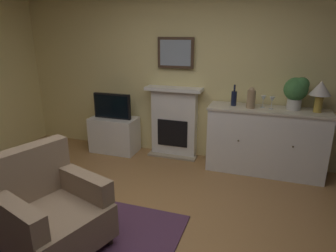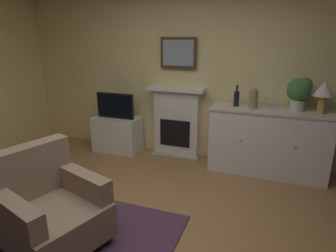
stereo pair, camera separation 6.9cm
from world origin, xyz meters
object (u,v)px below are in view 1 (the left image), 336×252
at_px(wine_glass_center, 272,100).
at_px(vase_decorative, 251,98).
at_px(tv_cabinet, 115,134).
at_px(armchair, 50,210).
at_px(sideboard_cabinet, 265,141).
at_px(tv_set, 112,106).
at_px(fireplace_unit, 174,122).
at_px(wine_bottle, 234,98).
at_px(wine_glass_left, 263,99).
at_px(framed_picture, 175,53).
at_px(table_lamp, 320,90).
at_px(potted_plant_small, 297,90).

bearing_deg(wine_glass_center, vase_decorative, -172.99).
relative_size(tv_cabinet, armchair, 0.75).
xyz_separation_m(sideboard_cabinet, wine_glass_center, (0.03, -0.02, 0.58)).
xyz_separation_m(sideboard_cabinet, tv_set, (-2.35, -0.01, 0.31)).
relative_size(wine_glass_center, vase_decorative, 0.59).
xyz_separation_m(fireplace_unit, sideboard_cabinet, (1.37, -0.18, -0.09)).
xyz_separation_m(wine_bottle, wine_glass_left, (0.39, 0.01, 0.01)).
bearing_deg(fireplace_unit, framed_picture, 90.00).
xyz_separation_m(vase_decorative, tv_cabinet, (-2.12, 0.06, -0.77)).
bearing_deg(tv_set, framed_picture, 13.31).
distance_m(framed_picture, table_lamp, 2.01).
relative_size(framed_picture, potted_plant_small, 1.28).
relative_size(framed_picture, wine_glass_center, 3.33).
bearing_deg(wine_glass_left, fireplace_unit, 173.44).
bearing_deg(wine_glass_center, framed_picture, 170.30).
bearing_deg(wine_glass_center, sideboard_cabinet, 151.94).
bearing_deg(fireplace_unit, wine_bottle, -9.73).
bearing_deg(wine_glass_center, armchair, -129.38).
height_order(wine_glass_center, armchair, wine_glass_center).
distance_m(framed_picture, wine_glass_left, 1.42).
bearing_deg(vase_decorative, armchair, -125.43).
distance_m(potted_plant_small, armchair, 3.19).
xyz_separation_m(table_lamp, potted_plant_small, (-0.27, 0.05, -0.02)).
xyz_separation_m(fireplace_unit, table_lamp, (1.96, -0.18, 0.65)).
height_order(wine_glass_left, vase_decorative, vase_decorative).
bearing_deg(sideboard_cabinet, vase_decorative, -167.81).
xyz_separation_m(wine_glass_left, vase_decorative, (-0.15, -0.08, 0.02)).
distance_m(fireplace_unit, table_lamp, 2.07).
bearing_deg(wine_glass_center, tv_cabinet, 179.22).
relative_size(framed_picture, tv_set, 0.89).
bearing_deg(framed_picture, wine_glass_center, -9.70).
xyz_separation_m(sideboard_cabinet, table_lamp, (0.59, 0.00, 0.74)).
bearing_deg(potted_plant_small, vase_decorative, -170.16).
height_order(wine_glass_center, tv_set, wine_glass_center).
bearing_deg(wine_bottle, table_lamp, -1.17).
distance_m(sideboard_cabinet, vase_decorative, 0.64).
height_order(wine_bottle, wine_glass_center, wine_bottle).
height_order(framed_picture, sideboard_cabinet, framed_picture).
height_order(fireplace_unit, tv_set, fireplace_unit).
bearing_deg(wine_bottle, wine_glass_center, -4.50).
xyz_separation_m(framed_picture, tv_set, (-0.98, -0.23, -0.83)).
distance_m(fireplace_unit, armchair, 2.44).
bearing_deg(tv_cabinet, sideboard_cabinet, -0.37).
distance_m(wine_glass_left, potted_plant_small, 0.42).
relative_size(wine_glass_center, tv_set, 0.27).
relative_size(tv_set, potted_plant_small, 1.44).
xyz_separation_m(table_lamp, tv_set, (-2.93, -0.01, -0.43)).
relative_size(fireplace_unit, table_lamp, 2.75).
relative_size(fireplace_unit, wine_bottle, 3.79).
xyz_separation_m(tv_cabinet, potted_plant_small, (2.66, 0.03, 0.89)).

